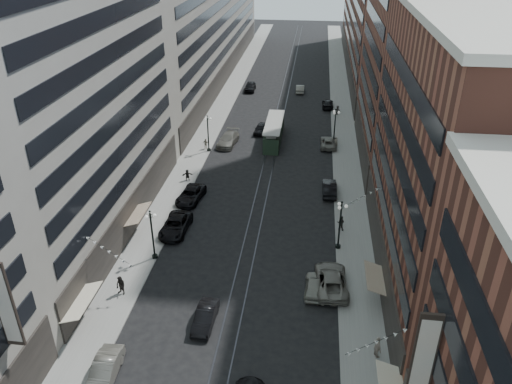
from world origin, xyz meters
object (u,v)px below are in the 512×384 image
at_px(car_8, 228,139).
at_px(pedestrian_5, 187,175).
at_px(car_7, 191,195).
at_px(car_11, 328,142).
at_px(lamppost_sw_mid, 208,132).
at_px(car_10, 329,188).
at_px(pedestrian_9, 337,110).
at_px(car_13, 261,129).
at_px(lamppost_se_far, 340,223).
at_px(streetcar, 274,132).
at_px(car_9, 250,87).
at_px(lamppost_se_mid, 335,125).
at_px(lamppost_sw_far, 152,233).
at_px(car_2, 176,225).
at_px(pedestrian_6, 206,144).
at_px(pedestrian_4, 377,347).
at_px(pedestrian_7, 341,223).
at_px(pedestrian_8, 336,142).
at_px(car_extra_0, 331,280).
at_px(car_12, 328,104).
at_px(pedestrian_2, 121,286).
at_px(car_14, 300,89).
at_px(car_5, 205,317).
at_px(car_1, 105,371).
at_px(car_4, 314,286).

bearing_deg(car_8, pedestrian_5, -98.02).
bearing_deg(car_7, car_11, 55.56).
xyz_separation_m(lamppost_sw_mid, car_10, (17.60, -11.03, -2.30)).
bearing_deg(pedestrian_9, car_13, -150.39).
relative_size(lamppost_sw_mid, lamppost_se_far, 1.00).
height_order(car_11, car_13, car_13).
bearing_deg(car_7, streetcar, 74.65).
bearing_deg(car_9, lamppost_se_mid, -58.68).
xyz_separation_m(lamppost_sw_far, car_2, (0.80, 5.18, -2.29)).
xyz_separation_m(car_7, pedestrian_6, (-1.38, 15.45, 0.20)).
distance_m(lamppost_sw_far, car_7, 12.46).
relative_size(car_8, car_13, 1.38).
bearing_deg(pedestrian_4, pedestrian_7, -12.74).
height_order(lamppost_sw_far, pedestrian_9, lamppost_sw_far).
bearing_deg(car_7, pedestrian_8, 52.96).
bearing_deg(car_8, lamppost_se_mid, 13.34).
bearing_deg(streetcar, car_2, -107.22).
xyz_separation_m(car_10, car_extra_0, (0.00, -18.40, 0.06)).
height_order(car_10, pedestrian_9, pedestrian_9).
bearing_deg(streetcar, car_12, 63.87).
xyz_separation_m(car_9, car_13, (4.68, -22.65, -0.12)).
height_order(car_2, car_13, car_2).
relative_size(pedestrian_4, pedestrian_6, 1.20).
xyz_separation_m(streetcar, pedestrian_2, (-10.52, -38.09, -0.34)).
height_order(lamppost_sw_far, car_14, lamppost_sw_far).
xyz_separation_m(car_5, car_7, (-6.20, 20.71, 0.02)).
bearing_deg(car_14, car_7, 75.74).
distance_m(car_12, pedestrian_5, 37.07).
bearing_deg(pedestrian_8, pedestrian_6, -12.62).
distance_m(car_10, pedestrian_9, 29.19).
bearing_deg(car_2, lamppost_se_mid, 58.31).
bearing_deg(car_10, lamppost_se_mid, -94.04).
distance_m(car_8, car_10, 20.68).
relative_size(lamppost_sw_mid, car_10, 1.14).
relative_size(pedestrian_2, car_8, 0.32).
bearing_deg(car_12, car_9, -29.13).
relative_size(lamppost_se_mid, pedestrian_8, 3.19).
relative_size(lamppost_se_far, car_12, 1.12).
bearing_deg(car_12, pedestrian_4, 93.09).
xyz_separation_m(car_7, car_extra_0, (16.80, -14.65, 0.10)).
height_order(lamppost_sw_far, pedestrian_5, lamppost_sw_far).
distance_m(car_12, pedestrian_6, 28.33).
bearing_deg(pedestrian_7, car_7, -0.12).
xyz_separation_m(car_1, pedestrian_5, (-1.62, 32.27, 0.13)).
relative_size(car_7, pedestrian_5, 3.57).
bearing_deg(pedestrian_9, car_12, 102.60).
distance_m(car_4, pedestrian_2, 17.55).
relative_size(lamppost_sw_far, car_9, 1.10).
bearing_deg(car_4, car_13, -74.78).
bearing_deg(car_11, car_7, 48.31).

